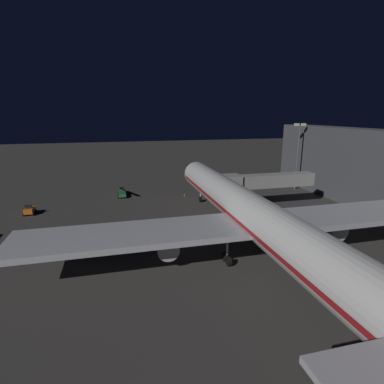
{
  "coord_description": "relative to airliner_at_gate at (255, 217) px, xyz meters",
  "views": [
    {
      "loc": [
        16.93,
        46.23,
        18.22
      ],
      "look_at": [
        3.0,
        -8.63,
        3.5
      ],
      "focal_mm": 28.42,
      "sensor_mm": 36.0,
      "label": 1
    }
  ],
  "objects": [
    {
      "name": "ground_plane",
      "position": [
        -0.0,
        -12.41,
        -5.32
      ],
      "size": [
        320.0,
        320.0,
        0.0
      ],
      "primitive_type": "plane",
      "color": "#383533"
    },
    {
      "name": "airliner_at_gate",
      "position": [
        0.0,
        0.0,
        0.0
      ],
      "size": [
        58.26,
        63.33,
        19.29
      ],
      "color": "silver",
      "rests_on": "ground_plane"
    },
    {
      "name": "jet_bridge",
      "position": [
        -10.34,
        -18.62,
        0.1
      ],
      "size": [
        18.86,
        3.4,
        6.96
      ],
      "color": "#9E9E99",
      "rests_on": "ground_plane"
    },
    {
      "name": "apron_floodlight_mast",
      "position": [
        -25.5,
        -30.36,
        4.05
      ],
      "size": [
        2.9,
        0.5,
        15.93
      ],
      "color": "#59595E",
      "rests_on": "ground_plane"
    },
    {
      "name": "belt_loader",
      "position": [
        15.95,
        -34.23,
        -4.48
      ],
      "size": [
        1.96,
        8.07,
        3.15
      ],
      "color": "#287038",
      "rests_on": "ground_plane"
    },
    {
      "name": "baggage_tug_spare",
      "position": [
        32.95,
        -25.44,
        -4.54
      ],
      "size": [
        1.86,
        2.46,
        1.95
      ],
      "color": "orange",
      "rests_on": "ground_plane"
    },
    {
      "name": "traffic_cone_nose_port",
      "position": [
        -2.2,
        -31.04,
        -5.05
      ],
      "size": [
        0.36,
        0.36,
        0.55
      ],
      "primitive_type": "cone",
      "color": "orange",
      "rests_on": "ground_plane"
    },
    {
      "name": "traffic_cone_nose_starboard",
      "position": [
        2.2,
        -31.04,
        -5.05
      ],
      "size": [
        0.36,
        0.36,
        0.55
      ],
      "primitive_type": "cone",
      "color": "orange",
      "rests_on": "ground_plane"
    }
  ]
}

